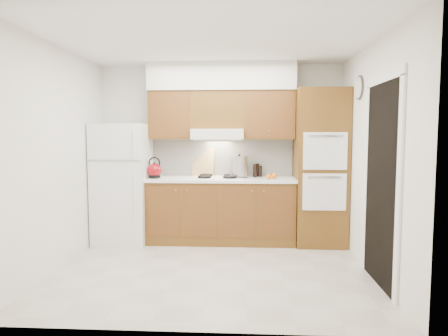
# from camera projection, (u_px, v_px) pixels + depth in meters

# --- Properties ---
(floor) EXTENTS (3.60, 3.60, 0.00)m
(floor) POSITION_uv_depth(u_px,v_px,m) (212.00, 269.00, 4.67)
(floor) COLOR #B9B1A2
(floor) RESTS_ON ground
(ceiling) EXTENTS (3.60, 3.60, 0.00)m
(ceiling) POSITION_uv_depth(u_px,v_px,m) (212.00, 42.00, 4.45)
(ceiling) COLOR white
(ceiling) RESTS_ON wall_back
(wall_back) EXTENTS (3.60, 0.02, 2.60)m
(wall_back) POSITION_uv_depth(u_px,v_px,m) (221.00, 152.00, 6.05)
(wall_back) COLOR white
(wall_back) RESTS_ON floor
(wall_left) EXTENTS (0.02, 3.00, 2.60)m
(wall_left) POSITION_uv_depth(u_px,v_px,m) (59.00, 158.00, 4.66)
(wall_left) COLOR white
(wall_left) RESTS_ON floor
(wall_right) EXTENTS (0.02, 3.00, 2.60)m
(wall_right) POSITION_uv_depth(u_px,v_px,m) (372.00, 159.00, 4.46)
(wall_right) COLOR white
(wall_right) RESTS_ON floor
(fridge) EXTENTS (0.75, 0.72, 1.72)m
(fridge) POSITION_uv_depth(u_px,v_px,m) (123.00, 183.00, 5.81)
(fridge) COLOR white
(fridge) RESTS_ON floor
(base_cabinets) EXTENTS (2.11, 0.60, 0.90)m
(base_cabinets) POSITION_uv_depth(u_px,v_px,m) (221.00, 211.00, 5.83)
(base_cabinets) COLOR brown
(base_cabinets) RESTS_ON floor
(countertop) EXTENTS (2.13, 0.62, 0.04)m
(countertop) POSITION_uv_depth(u_px,v_px,m) (221.00, 179.00, 5.78)
(countertop) COLOR white
(countertop) RESTS_ON base_cabinets
(backsplash) EXTENTS (2.11, 0.03, 0.56)m
(backsplash) POSITION_uv_depth(u_px,v_px,m) (222.00, 158.00, 6.04)
(backsplash) COLOR white
(backsplash) RESTS_ON countertop
(oven_cabinet) EXTENTS (0.70, 0.65, 2.20)m
(oven_cabinet) POSITION_uv_depth(u_px,v_px,m) (320.00, 168.00, 5.67)
(oven_cabinet) COLOR brown
(oven_cabinet) RESTS_ON floor
(upper_cab_left) EXTENTS (0.63, 0.33, 0.70)m
(upper_cab_left) POSITION_uv_depth(u_px,v_px,m) (172.00, 115.00, 5.88)
(upper_cab_left) COLOR brown
(upper_cab_left) RESTS_ON wall_back
(upper_cab_right) EXTENTS (0.73, 0.33, 0.70)m
(upper_cab_right) POSITION_uv_depth(u_px,v_px,m) (269.00, 115.00, 5.80)
(upper_cab_right) COLOR brown
(upper_cab_right) RESTS_ON wall_back
(range_hood) EXTENTS (0.75, 0.45, 0.15)m
(range_hood) POSITION_uv_depth(u_px,v_px,m) (218.00, 134.00, 5.81)
(range_hood) COLOR silver
(range_hood) RESTS_ON wall_back
(upper_cab_over_hood) EXTENTS (0.75, 0.33, 0.55)m
(upper_cab_over_hood) POSITION_uv_depth(u_px,v_px,m) (218.00, 110.00, 5.84)
(upper_cab_over_hood) COLOR brown
(upper_cab_over_hood) RESTS_ON range_hood
(soffit) EXTENTS (2.13, 0.36, 0.40)m
(soffit) POSITION_uv_depth(u_px,v_px,m) (221.00, 77.00, 5.78)
(soffit) COLOR silver
(soffit) RESTS_ON wall_back
(cooktop) EXTENTS (0.74, 0.50, 0.01)m
(cooktop) POSITION_uv_depth(u_px,v_px,m) (218.00, 177.00, 5.80)
(cooktop) COLOR white
(cooktop) RESTS_ON countertop
(doorway) EXTENTS (0.02, 0.90, 2.10)m
(doorway) POSITION_uv_depth(u_px,v_px,m) (381.00, 185.00, 4.14)
(doorway) COLOR black
(doorway) RESTS_ON floor
(wall_clock) EXTENTS (0.02, 0.30, 0.30)m
(wall_clock) POSITION_uv_depth(u_px,v_px,m) (359.00, 88.00, 4.94)
(wall_clock) COLOR #3F3833
(wall_clock) RESTS_ON wall_right
(kettle) EXTENTS (0.26, 0.26, 0.20)m
(kettle) POSITION_uv_depth(u_px,v_px,m) (154.00, 171.00, 5.74)
(kettle) COLOR maroon
(kettle) RESTS_ON countertop
(cutting_board) EXTENTS (0.35, 0.18, 0.44)m
(cutting_board) POSITION_uv_depth(u_px,v_px,m) (203.00, 163.00, 6.03)
(cutting_board) COLOR tan
(cutting_board) RESTS_ON countertop
(stock_pot) EXTENTS (0.35, 0.35, 0.28)m
(stock_pot) POSITION_uv_depth(u_px,v_px,m) (239.00, 166.00, 5.82)
(stock_pot) COLOR #B7B7BC
(stock_pot) RESTS_ON cooktop
(condiment_a) EXTENTS (0.07, 0.07, 0.19)m
(condiment_a) POSITION_uv_depth(u_px,v_px,m) (255.00, 171.00, 5.89)
(condiment_a) COLOR black
(condiment_a) RESTS_ON countertop
(condiment_b) EXTENTS (0.07, 0.07, 0.20)m
(condiment_b) POSITION_uv_depth(u_px,v_px,m) (257.00, 170.00, 5.96)
(condiment_b) COLOR black
(condiment_b) RESTS_ON countertop
(condiment_c) EXTENTS (0.06, 0.06, 0.17)m
(condiment_c) POSITION_uv_depth(u_px,v_px,m) (260.00, 171.00, 5.94)
(condiment_c) COLOR black
(condiment_c) RESTS_ON countertop
(orange_near) EXTENTS (0.09, 0.09, 0.08)m
(orange_near) POSITION_uv_depth(u_px,v_px,m) (274.00, 176.00, 5.71)
(orange_near) COLOR orange
(orange_near) RESTS_ON countertop
(orange_far) EXTENTS (0.10, 0.10, 0.08)m
(orange_far) POSITION_uv_depth(u_px,v_px,m) (269.00, 177.00, 5.62)
(orange_far) COLOR orange
(orange_far) RESTS_ON countertop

